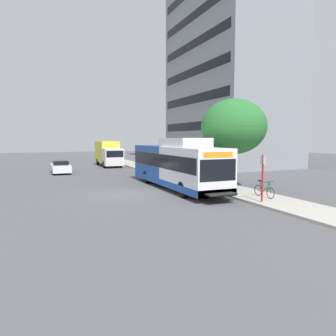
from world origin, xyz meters
The scene contains 10 objects.
ground_plane centered at (0.00, 8.00, 0.00)m, with size 120.00×120.00×0.00m, color #4C4C51.
sidewalk_curb centered at (7.00, 6.00, 0.07)m, with size 3.00×56.00×0.14m, color #A8A399.
transit_bus centered at (4.01, 0.98, 1.70)m, with size 2.58×12.25×3.65m.
bus_stop_sign_pole centered at (6.06, -6.00, 1.65)m, with size 0.10×0.36×2.60m.
bicycle_parked centered at (7.10, -4.95, 0.56)m, with size 0.52×1.76×1.02m.
street_tree_near_stop centered at (7.63, -0.94, 4.45)m, with size 4.59×4.59×6.27m.
parked_car_far_lane centered at (-2.93, 14.82, 0.66)m, with size 1.80×4.50×1.33m.
box_truck_background centered at (3.51, 21.19, 1.74)m, with size 2.32×7.01×3.25m.
apartment_tower_backdrop centered at (19.07, 17.05, 19.04)m, with size 10.71×18.23×38.09m.
lattice_comm_tower centered at (24.16, 30.35, 11.20)m, with size 1.10×1.10×33.29m.
Camera 1 is at (-5.42, -19.76, 3.63)m, focal length 33.71 mm.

